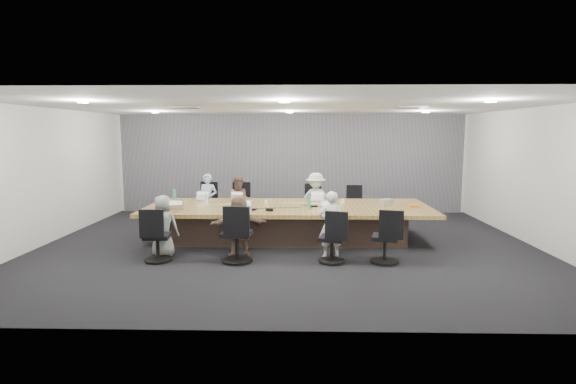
{
  "coord_description": "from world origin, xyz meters",
  "views": [
    {
      "loc": [
        0.23,
        -8.95,
        2.29
      ],
      "look_at": [
        0.0,
        0.4,
        1.05
      ],
      "focal_mm": 28.0,
      "sensor_mm": 36.0,
      "label": 1
    }
  ],
  "objects_px": {
    "chair_6": "(332,243)",
    "mug_brown": "(165,203)",
    "chair_7": "(385,242)",
    "laptop_2": "(317,200)",
    "bottle_clear": "(207,199)",
    "chair_3": "(355,210)",
    "person_4": "(163,226)",
    "laptop_6": "(329,212)",
    "chair_0": "(211,206)",
    "chair_2": "(315,208)",
    "laptop_5": "(243,212)",
    "laptop_4": "(171,211)",
    "chair_5": "(237,238)",
    "canvas_bag": "(386,202)",
    "person_6": "(331,224)",
    "person_5": "(239,226)",
    "snack_packet": "(414,206)",
    "chair_4": "(158,240)",
    "stapler": "(269,210)",
    "person_0": "(208,200)",
    "chair_1": "(242,207)",
    "laptop_0": "(203,199)",
    "laptop_1": "(237,200)",
    "bottle_green_right": "(309,202)",
    "bottle_green_left": "(174,195)",
    "conference_table": "(288,221)",
    "person_1": "(240,201)"
  },
  "relations": [
    {
      "from": "person_4",
      "to": "mug_brown",
      "type": "height_order",
      "value": "person_4"
    },
    {
      "from": "person_0",
      "to": "canvas_bag",
      "type": "distance_m",
      "value": 4.3
    },
    {
      "from": "person_0",
      "to": "laptop_4",
      "type": "relative_size",
      "value": 3.92
    },
    {
      "from": "chair_1",
      "to": "chair_3",
      "type": "xyz_separation_m",
      "value": [
        2.85,
        0.0,
        -0.06
      ]
    },
    {
      "from": "conference_table",
      "to": "chair_4",
      "type": "xyz_separation_m",
      "value": [
        -2.29,
        -1.7,
        -0.02
      ]
    },
    {
      "from": "chair_7",
      "to": "bottle_green_left",
      "type": "relative_size",
      "value": 2.78
    },
    {
      "from": "person_0",
      "to": "snack_packet",
      "type": "bearing_deg",
      "value": -5.2
    },
    {
      "from": "person_4",
      "to": "laptop_1",
      "type": "bearing_deg",
      "value": -116.16
    },
    {
      "from": "laptop_4",
      "to": "person_0",
      "type": "bearing_deg",
      "value": 69.44
    },
    {
      "from": "chair_6",
      "to": "bottle_clear",
      "type": "relative_size",
      "value": 3.09
    },
    {
      "from": "person_6",
      "to": "laptop_6",
      "type": "bearing_deg",
      "value": -99.2
    },
    {
      "from": "person_0",
      "to": "laptop_6",
      "type": "xyz_separation_m",
      "value": [
        2.81,
        -2.15,
        0.1
      ]
    },
    {
      "from": "mug_brown",
      "to": "laptop_0",
      "type": "bearing_deg",
      "value": 50.91
    },
    {
      "from": "chair_4",
      "to": "chair_7",
      "type": "relative_size",
      "value": 1.0
    },
    {
      "from": "laptop_0",
      "to": "canvas_bag",
      "type": "relative_size",
      "value": 1.1
    },
    {
      "from": "laptop_0",
      "to": "canvas_bag",
      "type": "distance_m",
      "value": 4.16
    },
    {
      "from": "laptop_2",
      "to": "person_4",
      "type": "height_order",
      "value": "person_4"
    },
    {
      "from": "laptop_5",
      "to": "laptop_4",
      "type": "bearing_deg",
      "value": 179.24
    },
    {
      "from": "chair_4",
      "to": "stapler",
      "type": "height_order",
      "value": "stapler"
    },
    {
      "from": "bottle_green_right",
      "to": "stapler",
      "type": "height_order",
      "value": "bottle_green_right"
    },
    {
      "from": "chair_2",
      "to": "snack_packet",
      "type": "height_order",
      "value": "chair_2"
    },
    {
      "from": "person_5",
      "to": "bottle_green_right",
      "type": "height_order",
      "value": "person_5"
    },
    {
      "from": "chair_4",
      "to": "chair_7",
      "type": "bearing_deg",
      "value": -5.64
    },
    {
      "from": "laptop_1",
      "to": "bottle_green_right",
      "type": "xyz_separation_m",
      "value": [
        1.65,
        -1.14,
        0.12
      ]
    },
    {
      "from": "laptop_6",
      "to": "person_4",
      "type": "bearing_deg",
      "value": -167.44
    },
    {
      "from": "chair_4",
      "to": "laptop_6",
      "type": "distance_m",
      "value": 3.25
    },
    {
      "from": "mug_brown",
      "to": "canvas_bag",
      "type": "bearing_deg",
      "value": 0.72
    },
    {
      "from": "person_6",
      "to": "snack_packet",
      "type": "height_order",
      "value": "person_6"
    },
    {
      "from": "person_6",
      "to": "mug_brown",
      "type": "relative_size",
      "value": 12.47
    },
    {
      "from": "laptop_1",
      "to": "person_4",
      "type": "distance_m",
      "value": 2.41
    },
    {
      "from": "chair_5",
      "to": "mug_brown",
      "type": "relative_size",
      "value": 8.71
    },
    {
      "from": "chair_3",
      "to": "person_4",
      "type": "height_order",
      "value": "person_4"
    },
    {
      "from": "chair_2",
      "to": "chair_7",
      "type": "distance_m",
      "value": 3.58
    },
    {
      "from": "chair_6",
      "to": "mug_brown",
      "type": "bearing_deg",
      "value": 169.03
    },
    {
      "from": "chair_5",
      "to": "laptop_1",
      "type": "bearing_deg",
      "value": 105.06
    },
    {
      "from": "chair_1",
      "to": "chair_7",
      "type": "relative_size",
      "value": 1.13
    },
    {
      "from": "laptop_4",
      "to": "chair_5",
      "type": "bearing_deg",
      "value": -45.24
    },
    {
      "from": "laptop_0",
      "to": "laptop_6",
      "type": "height_order",
      "value": "same"
    },
    {
      "from": "chair_3",
      "to": "person_0",
      "type": "bearing_deg",
      "value": 5.08
    },
    {
      "from": "chair_5",
      "to": "laptop_5",
      "type": "distance_m",
      "value": 0.95
    },
    {
      "from": "chair_0",
      "to": "chair_2",
      "type": "bearing_deg",
      "value": -160.33
    },
    {
      "from": "chair_5",
      "to": "person_5",
      "type": "height_order",
      "value": "person_5"
    },
    {
      "from": "person_5",
      "to": "snack_packet",
      "type": "bearing_deg",
      "value": -173.5
    },
    {
      "from": "bottle_green_left",
      "to": "snack_packet",
      "type": "bearing_deg",
      "value": -7.38
    },
    {
      "from": "chair_6",
      "to": "snack_packet",
      "type": "xyz_separation_m",
      "value": [
        1.84,
        1.59,
        0.4
      ]
    },
    {
      "from": "person_1",
      "to": "laptop_5",
      "type": "relative_size",
      "value": 3.84
    },
    {
      "from": "chair_7",
      "to": "laptop_2",
      "type": "distance_m",
      "value": 2.76
    },
    {
      "from": "chair_5",
      "to": "laptop_4",
      "type": "distance_m",
      "value": 1.71
    },
    {
      "from": "chair_6",
      "to": "person_1",
      "type": "distance_m",
      "value": 3.67
    },
    {
      "from": "conference_table",
      "to": "laptop_6",
      "type": "height_order",
      "value": "laptop_6"
    }
  ]
}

